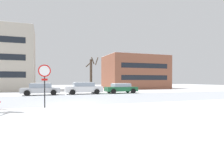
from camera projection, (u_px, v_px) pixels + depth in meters
name	position (u px, v px, depth m)	size (l,w,h in m)	color
ground_plane	(74.00, 104.00, 14.18)	(120.00, 120.00, 0.00)	white
road_surface	(67.00, 99.00, 17.86)	(80.00, 9.83, 0.00)	#B7BCC4
stop_sign	(45.00, 77.00, 12.18)	(0.76, 0.17, 2.69)	black
parked_car_silver	(41.00, 89.00, 22.61)	(4.30, 2.01, 1.40)	silver
parked_car_white	(84.00, 88.00, 24.35)	(4.53, 2.14, 1.48)	white
parked_car_green	(121.00, 88.00, 26.01)	(4.22, 2.08, 1.32)	#1E6038
tree_far_left	(91.00, 74.00, 28.22)	(1.72, 1.75, 5.01)	#423326
building_far_right	(135.00, 72.00, 40.58)	(12.08, 8.47, 6.77)	brown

